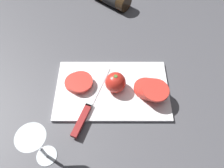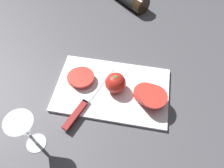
% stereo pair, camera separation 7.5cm
% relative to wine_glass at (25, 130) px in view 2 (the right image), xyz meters
% --- Properties ---
extents(ground_plane, '(3.00, 3.00, 0.00)m').
position_rel_wine_glass_xyz_m(ground_plane, '(0.14, 0.26, -0.11)').
color(ground_plane, '#4C4C51').
extents(cutting_board, '(0.40, 0.25, 0.01)m').
position_rel_wine_glass_xyz_m(cutting_board, '(0.20, 0.23, -0.10)').
color(cutting_board, white).
rests_on(cutting_board, ground_plane).
extents(wine_glass, '(0.08, 0.08, 0.16)m').
position_rel_wine_glass_xyz_m(wine_glass, '(0.00, 0.00, 0.00)').
color(wine_glass, silver).
rests_on(wine_glass, ground_plane).
extents(whole_tomato, '(0.07, 0.07, 0.07)m').
position_rel_wine_glass_xyz_m(whole_tomato, '(0.21, 0.23, -0.06)').
color(whole_tomato, red).
rests_on(whole_tomato, cutting_board).
extents(knife, '(0.12, 0.28, 0.01)m').
position_rel_wine_glass_xyz_m(knife, '(0.11, 0.13, -0.09)').
color(knife, silver).
rests_on(knife, cutting_board).
extents(tomato_slice_stack_near, '(0.11, 0.12, 0.05)m').
position_rel_wine_glass_xyz_m(tomato_slice_stack_near, '(0.33, 0.21, -0.07)').
color(tomato_slice_stack_near, red).
rests_on(tomato_slice_stack_near, cutting_board).
extents(tomato_slice_stack_far, '(0.10, 0.10, 0.03)m').
position_rel_wine_glass_xyz_m(tomato_slice_stack_far, '(0.08, 0.25, -0.09)').
color(tomato_slice_stack_far, red).
rests_on(tomato_slice_stack_far, cutting_board).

